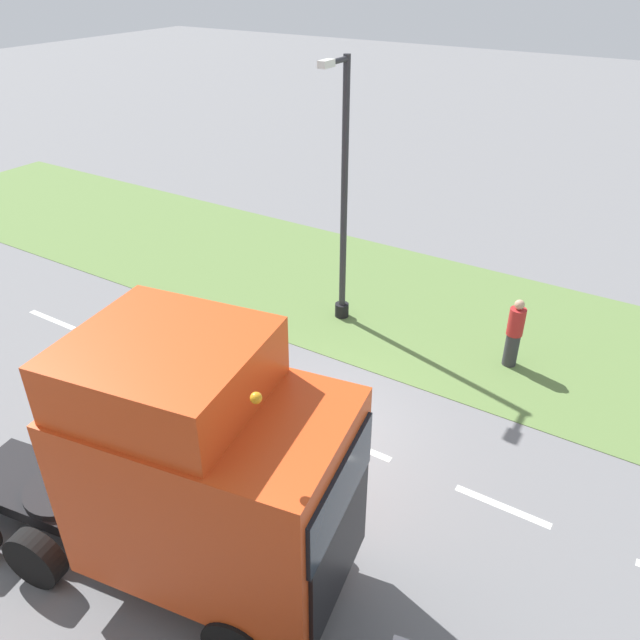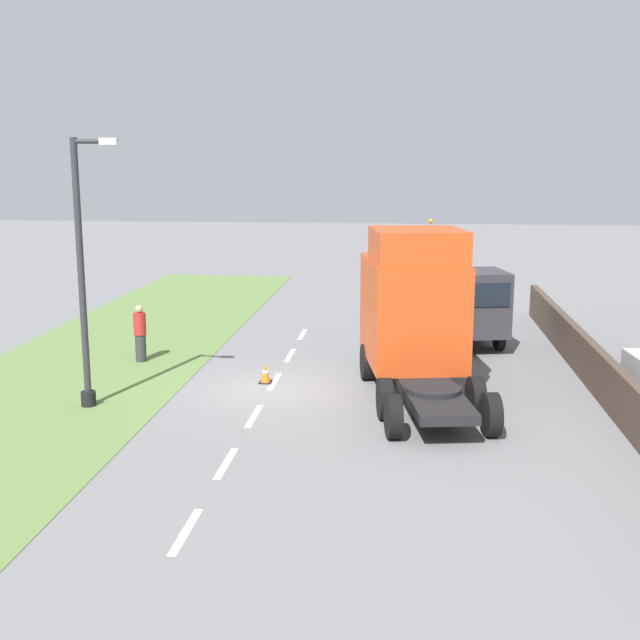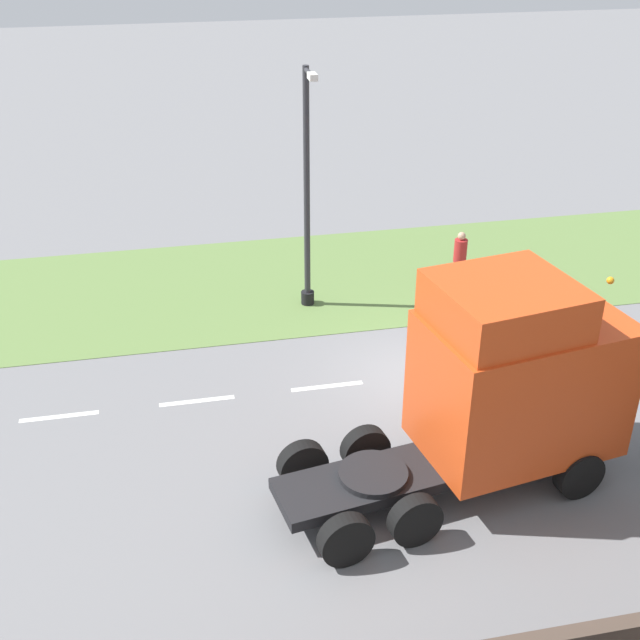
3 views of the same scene
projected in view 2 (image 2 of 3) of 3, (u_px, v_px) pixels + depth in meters
The scene contains 9 objects.
ground_plane at pixel (269, 390), 22.37m from camera, with size 120.00×120.00×0.00m, color slate.
grass_verge at pixel (63, 384), 22.98m from camera, with size 7.00×44.00×0.01m.
lane_markings at pixel (265, 397), 21.69m from camera, with size 0.16×17.80×0.00m.
boundary_wall at pixel (603, 377), 21.32m from camera, with size 0.25×24.00×1.28m.
lorry_cab at pixel (414, 310), 21.99m from camera, with size 3.61×7.26×4.66m.
flatbed_truck at pixel (466, 306), 27.18m from camera, with size 3.43×6.19×2.72m.
lamp_post at pixel (84, 289), 20.32m from camera, with size 1.31×0.38×6.86m.
pedestrian at pixel (140, 334), 25.37m from camera, with size 0.39×0.39×1.82m.
traffic_cone_lead at pixel (265, 373), 23.07m from camera, with size 0.36×0.36×0.58m.
Camera 2 is at (3.67, -21.28, 6.33)m, focal length 45.00 mm.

